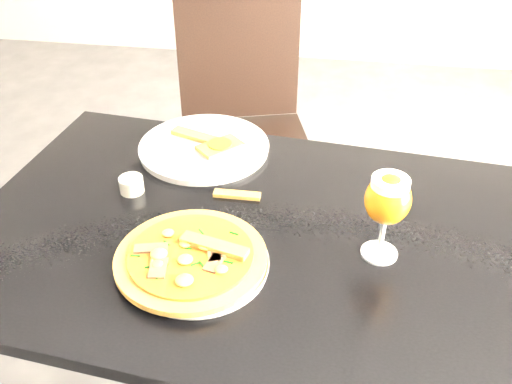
% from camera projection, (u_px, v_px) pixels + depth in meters
% --- Properties ---
extents(dining_table, '(1.27, 0.91, 0.75)m').
position_uv_depth(dining_table, '(249.00, 261.00, 1.26)').
color(dining_table, black).
rests_on(dining_table, ground).
extents(chair_far, '(0.55, 0.55, 0.97)m').
position_uv_depth(chair_far, '(244.00, 129.00, 2.00)').
color(chair_far, black).
rests_on(chair_far, ground).
extents(plate_main, '(0.36, 0.36, 0.01)m').
position_uv_depth(plate_main, '(198.00, 264.00, 1.10)').
color(plate_main, silver).
rests_on(plate_main, dining_table).
extents(pizza, '(0.30, 0.30, 0.03)m').
position_uv_depth(pizza, '(192.00, 257.00, 1.10)').
color(pizza, olive).
rests_on(pizza, plate_main).
extents(plate_second, '(0.33, 0.33, 0.02)m').
position_uv_depth(plate_second, '(204.00, 147.00, 1.46)').
color(plate_second, silver).
rests_on(plate_second, dining_table).
extents(crust_scraps, '(0.20, 0.14, 0.02)m').
position_uv_depth(crust_scraps, '(212.00, 143.00, 1.45)').
color(crust_scraps, olive).
rests_on(crust_scraps, plate_second).
extents(loose_crust, '(0.11, 0.03, 0.01)m').
position_uv_depth(loose_crust, '(237.00, 195.00, 1.30)').
color(loose_crust, olive).
rests_on(loose_crust, dining_table).
extents(sauce_cup, '(0.06, 0.06, 0.04)m').
position_uv_depth(sauce_cup, '(131.00, 184.00, 1.31)').
color(sauce_cup, '#B4B4A2').
rests_on(sauce_cup, dining_table).
extents(beer_glass, '(0.09, 0.09, 0.19)m').
position_uv_depth(beer_glass, '(388.00, 200.00, 1.06)').
color(beer_glass, silver).
rests_on(beer_glass, dining_table).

